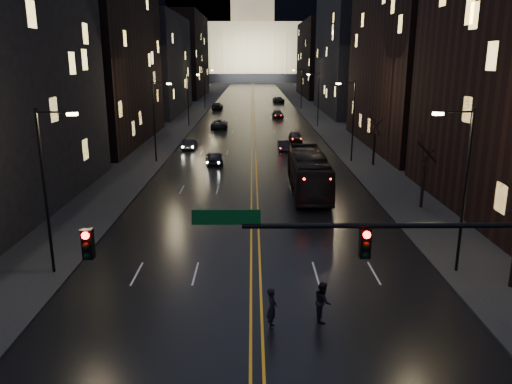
{
  "coord_description": "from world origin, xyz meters",
  "views": [
    {
      "loc": [
        -0.16,
        -15.19,
        11.43
      ],
      "look_at": [
        0.04,
        12.0,
        4.09
      ],
      "focal_mm": 35.0,
      "sensor_mm": 36.0,
      "label": 1
    }
  ],
  "objects_px": {
    "oncoming_car_b": "(190,144)",
    "pedestrian_b": "(323,301)",
    "pedestrian_a": "(272,308)",
    "oncoming_car_a": "(214,158)",
    "bus": "(308,172)",
    "traffic_signal": "(437,257)",
    "receding_car_a": "(284,146)"
  },
  "relations": [
    {
      "from": "bus",
      "to": "oncoming_car_a",
      "type": "bearing_deg",
      "value": 129.41
    },
    {
      "from": "receding_car_a",
      "to": "pedestrian_b",
      "type": "relative_size",
      "value": 2.19
    },
    {
      "from": "oncoming_car_a",
      "to": "pedestrian_a",
      "type": "xyz_separation_m",
      "value": [
        5.03,
        -34.42,
        0.16
      ]
    },
    {
      "from": "bus",
      "to": "oncoming_car_b",
      "type": "relative_size",
      "value": 2.99
    },
    {
      "from": "receding_car_a",
      "to": "pedestrian_a",
      "type": "bearing_deg",
      "value": -94.98
    },
    {
      "from": "traffic_signal",
      "to": "receding_car_a",
      "type": "height_order",
      "value": "traffic_signal"
    },
    {
      "from": "receding_car_a",
      "to": "pedestrian_a",
      "type": "height_order",
      "value": "pedestrian_a"
    },
    {
      "from": "bus",
      "to": "pedestrian_a",
      "type": "relative_size",
      "value": 6.78
    },
    {
      "from": "oncoming_car_b",
      "to": "pedestrian_b",
      "type": "distance_m",
      "value": 44.71
    },
    {
      "from": "receding_car_a",
      "to": "oncoming_car_a",
      "type": "bearing_deg",
      "value": -135.72
    },
    {
      "from": "bus",
      "to": "pedestrian_b",
      "type": "xyz_separation_m",
      "value": [
        -1.76,
        -22.29,
        -0.84
      ]
    },
    {
      "from": "bus",
      "to": "receding_car_a",
      "type": "xyz_separation_m",
      "value": [
        -0.92,
        19.67,
        -1.1
      ]
    },
    {
      "from": "oncoming_car_a",
      "to": "oncoming_car_b",
      "type": "relative_size",
      "value": 1.07
    },
    {
      "from": "pedestrian_b",
      "to": "bus",
      "type": "bearing_deg",
      "value": -4.93
    },
    {
      "from": "pedestrian_b",
      "to": "oncoming_car_a",
      "type": "bearing_deg",
      "value": 11.82
    },
    {
      "from": "oncoming_car_b",
      "to": "traffic_signal",
      "type": "bearing_deg",
      "value": 107.55
    },
    {
      "from": "receding_car_a",
      "to": "pedestrian_a",
      "type": "relative_size",
      "value": 2.17
    },
    {
      "from": "receding_car_a",
      "to": "pedestrian_b",
      "type": "bearing_deg",
      "value": -91.92
    },
    {
      "from": "oncoming_car_a",
      "to": "pedestrian_a",
      "type": "bearing_deg",
      "value": 91.63
    },
    {
      "from": "traffic_signal",
      "to": "oncoming_car_a",
      "type": "distance_m",
      "value": 40.35
    },
    {
      "from": "oncoming_car_b",
      "to": "bus",
      "type": "bearing_deg",
      "value": 122.93
    },
    {
      "from": "pedestrian_a",
      "to": "oncoming_car_b",
      "type": "bearing_deg",
      "value": 17.68
    },
    {
      "from": "traffic_signal",
      "to": "oncoming_car_a",
      "type": "height_order",
      "value": "traffic_signal"
    },
    {
      "from": "oncoming_car_a",
      "to": "pedestrian_a",
      "type": "distance_m",
      "value": 34.79
    },
    {
      "from": "receding_car_a",
      "to": "pedestrian_a",
      "type": "xyz_separation_m",
      "value": [
        -3.14,
        -42.6,
        0.27
      ]
    },
    {
      "from": "pedestrian_a",
      "to": "oncoming_car_a",
      "type": "bearing_deg",
      "value": 14.52
    },
    {
      "from": "bus",
      "to": "pedestrian_b",
      "type": "relative_size",
      "value": 6.86
    },
    {
      "from": "oncoming_car_a",
      "to": "pedestrian_b",
      "type": "relative_size",
      "value": 2.47
    },
    {
      "from": "oncoming_car_a",
      "to": "oncoming_car_b",
      "type": "xyz_separation_m",
      "value": [
        -3.88,
        9.5,
        -0.08
      ]
    },
    {
      "from": "bus",
      "to": "pedestrian_a",
      "type": "xyz_separation_m",
      "value": [
        -4.06,
        -22.93,
        -0.83
      ]
    },
    {
      "from": "traffic_signal",
      "to": "bus",
      "type": "bearing_deg",
      "value": 92.47
    },
    {
      "from": "oncoming_car_a",
      "to": "pedestrian_a",
      "type": "height_order",
      "value": "pedestrian_a"
    }
  ]
}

